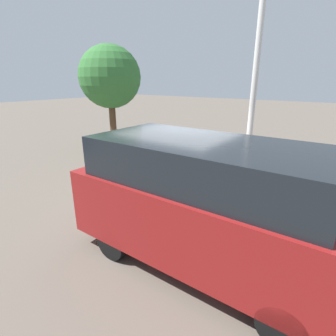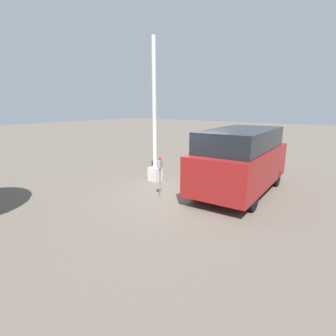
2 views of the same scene
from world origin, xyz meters
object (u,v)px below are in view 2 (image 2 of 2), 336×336
(parked_van, at_px, (241,159))
(parking_meter_far, at_px, (232,142))
(lamp_post, at_px, (155,138))
(fire_hydrant, at_px, (237,154))
(parking_meter_near, at_px, (160,168))

(parked_van, bearing_deg, parking_meter_far, 24.86)
(lamp_post, distance_m, fire_hydrant, 5.83)
(parked_van, bearing_deg, lamp_post, 98.61)
(parking_meter_far, bearing_deg, parking_meter_near, 173.78)
(parking_meter_far, xyz_separation_m, lamp_post, (-4.87, 1.23, 0.58))
(fire_hydrant, bearing_deg, parked_van, -157.79)
(parking_meter_near, bearing_deg, parked_van, -49.63)
(parking_meter_far, relative_size, fire_hydrant, 1.86)
(parking_meter_far, distance_m, parked_van, 4.77)
(parked_van, xyz_separation_m, fire_hydrant, (4.92, 2.01, -0.77))
(lamp_post, xyz_separation_m, fire_hydrant, (5.52, -1.34, -1.32))
(lamp_post, relative_size, parked_van, 1.13)
(parking_meter_far, distance_m, lamp_post, 5.06)
(parking_meter_near, relative_size, parking_meter_far, 0.88)
(lamp_post, xyz_separation_m, parked_van, (0.59, -3.35, -0.54))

